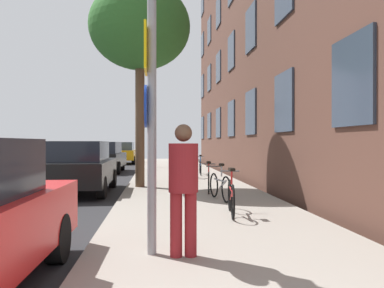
{
  "coord_description": "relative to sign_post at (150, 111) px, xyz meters",
  "views": [
    {
      "loc": [
        -0.03,
        -0.81,
        1.59
      ],
      "look_at": [
        1.04,
        10.34,
        1.55
      ],
      "focal_mm": 35.46,
      "sensor_mm": 36.0,
      "label": 1
    }
  ],
  "objects": [
    {
      "name": "tree_near",
      "position": [
        -0.45,
        7.72,
        3.42
      ],
      "size": [
        3.36,
        3.36,
        6.76
      ],
      "color": "brown",
      "rests_on": "sidewalk"
    },
    {
      "name": "ground_plane",
      "position": [
        -2.3,
        10.8,
        -2.0
      ],
      "size": [
        41.8,
        41.8,
        0.0
      ],
      "primitive_type": "plane",
      "color": "#332D28"
    },
    {
      "name": "bicycle_1",
      "position": [
        1.71,
        4.57,
        -1.51
      ],
      "size": [
        0.43,
        1.61,
        0.94
      ],
      "color": "black",
      "rests_on": "sidewalk"
    },
    {
      "name": "car_1",
      "position": [
        -2.25,
        7.07,
        -1.16
      ],
      "size": [
        1.86,
        4.25,
        1.62
      ],
      "color": "black",
      "rests_on": "road_asphalt"
    },
    {
      "name": "sign_post",
      "position": [
        0.0,
        0.0,
        0.0
      ],
      "size": [
        0.15,
        0.6,
        3.38
      ],
      "color": "gray",
      "rests_on": "sidewalk"
    },
    {
      "name": "sidewalk",
      "position": [
        1.2,
        10.8,
        -1.94
      ],
      "size": [
        4.2,
        38.0,
        0.12
      ],
      "primitive_type": "cube",
      "color": "gray",
      "rests_on": "ground"
    },
    {
      "name": "car_3",
      "position": [
        -2.4,
        23.74,
        -1.16
      ],
      "size": [
        1.96,
        4.02,
        1.62
      ],
      "color": "orange",
      "rests_on": "road_asphalt"
    },
    {
      "name": "pedestrian_0",
      "position": [
        0.43,
        -0.16,
        -0.91
      ],
      "size": [
        0.54,
        0.54,
        1.71
      ],
      "color": "maroon",
      "rests_on": "sidewalk"
    },
    {
      "name": "traffic_light",
      "position": [
        -0.2,
        17.84,
        0.81
      ],
      "size": [
        0.43,
        0.24,
        3.94
      ],
      "color": "black",
      "rests_on": "sidewalk"
    },
    {
      "name": "bicycle_4",
      "position": [
        2.13,
        12.34,
        -1.53
      ],
      "size": [
        0.42,
        1.72,
        0.91
      ],
      "color": "black",
      "rests_on": "sidewalk"
    },
    {
      "name": "car_2",
      "position": [
        -2.65,
        15.41,
        -1.16
      ],
      "size": [
        2.03,
        4.13,
        1.62
      ],
      "color": "black",
      "rests_on": "road_asphalt"
    },
    {
      "name": "bicycle_2",
      "position": [
        1.65,
        6.17,
        -1.53
      ],
      "size": [
        0.42,
        1.58,
        0.92
      ],
      "color": "black",
      "rests_on": "sidewalk"
    },
    {
      "name": "bicycle_0",
      "position": [
        1.6,
        2.54,
        -1.5
      ],
      "size": [
        0.42,
        1.64,
        0.97
      ],
      "color": "black",
      "rests_on": "sidewalk"
    },
    {
      "name": "bicycle_3",
      "position": [
        1.58,
        10.94,
        -1.52
      ],
      "size": [
        0.47,
        1.7,
        0.92
      ],
      "color": "black",
      "rests_on": "sidewalk"
    },
    {
      "name": "road_asphalt",
      "position": [
        -4.4,
        10.8,
        -2.0
      ],
      "size": [
        7.0,
        38.0,
        0.01
      ],
      "primitive_type": "cube",
      "color": "#232326",
      "rests_on": "ground"
    }
  ]
}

